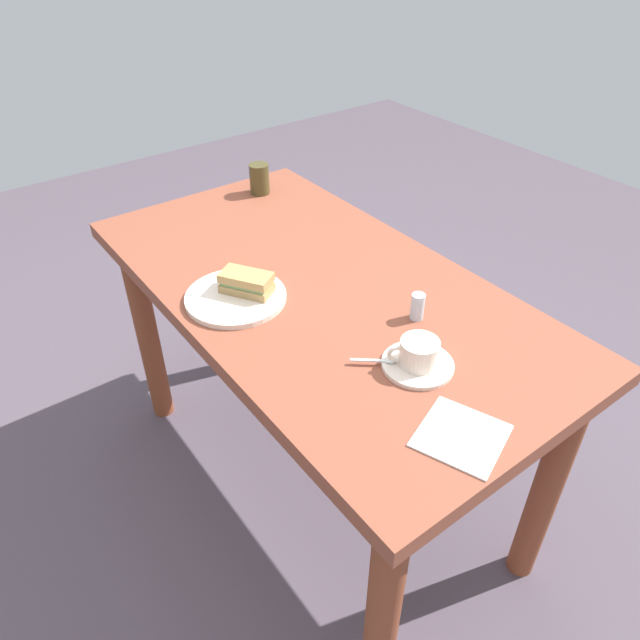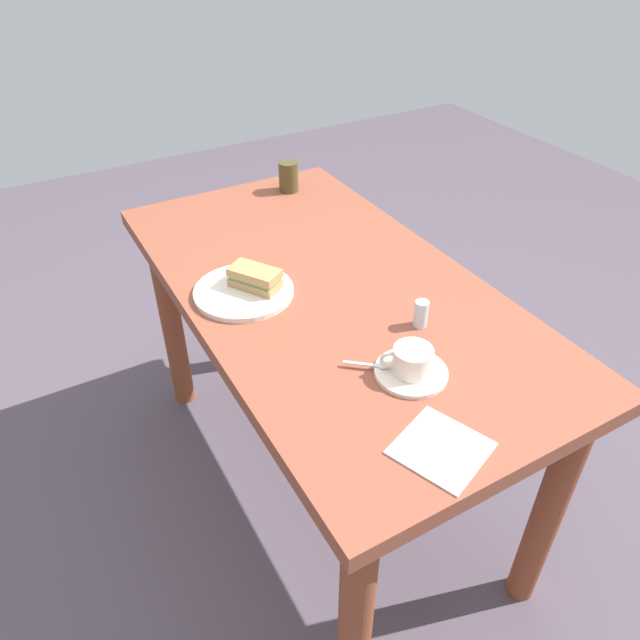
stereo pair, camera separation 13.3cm
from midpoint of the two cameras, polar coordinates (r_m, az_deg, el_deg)
ground_plane at (r=2.03m, az=-2.04°, el=-15.01°), size 6.00×6.00×0.00m
dining_table at (r=1.58m, az=-2.53°, el=-0.38°), size 1.35×0.71×0.77m
sandwich_plate at (r=1.47m, az=-10.69°, el=2.07°), size 0.25×0.25×0.01m
sandwich_front at (r=1.46m, az=-9.69°, el=3.47°), size 0.14×0.12×0.05m
coffee_saucer at (r=1.26m, az=6.39°, el=-4.40°), size 0.15×0.15×0.01m
coffee_cup at (r=1.23m, az=6.42°, el=-3.18°), size 0.08×0.10×0.06m
spoon at (r=1.25m, az=2.90°, el=-4.04°), size 0.07×0.08×0.01m
napkin at (r=1.13m, az=10.10°, el=-11.06°), size 0.19×0.19×0.00m
salt_shaker at (r=1.38m, az=6.64°, el=1.20°), size 0.03×0.03×0.07m
drinking_glass at (r=1.98m, az=-7.82°, el=13.25°), size 0.06×0.06×0.10m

